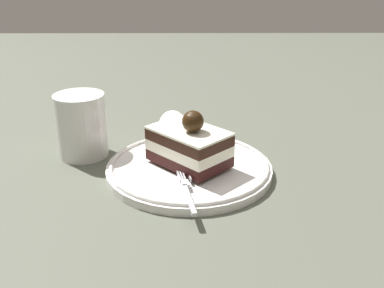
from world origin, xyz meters
TOP-DOWN VIEW (x-y plane):
  - ground_plane at (0.00, 0.00)m, footprint 2.40×2.40m
  - dessert_plate at (-0.00, -0.00)m, footprint 0.24×0.24m
  - cake_slice at (-0.00, 0.00)m, footprint 0.13×0.13m
  - whipped_cream_dollop at (0.08, 0.03)m, footprint 0.04×0.04m
  - fork at (-0.09, 0.00)m, footprint 0.11×0.03m
  - drink_glass_near at (0.06, 0.17)m, footprint 0.08×0.08m

SIDE VIEW (x-z plane):
  - ground_plane at x=0.00m, z-range 0.00..0.00m
  - dessert_plate at x=0.00m, z-range 0.00..0.02m
  - fork at x=-0.09m, z-range 0.02..0.02m
  - whipped_cream_dollop at x=0.08m, z-range 0.02..0.07m
  - drink_glass_near at x=0.06m, z-range -0.01..0.09m
  - cake_slice at x=0.00m, z-range 0.00..0.09m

